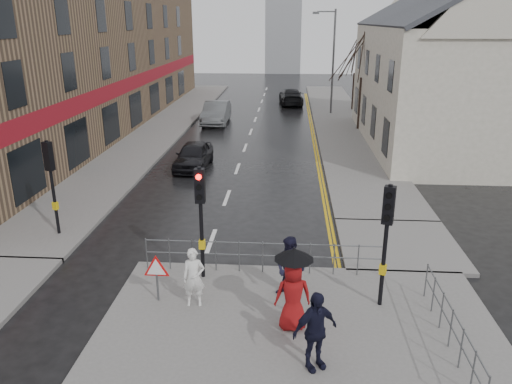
# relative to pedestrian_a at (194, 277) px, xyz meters

# --- Properties ---
(ground) EXTENTS (120.00, 120.00, 0.00)m
(ground) POSITION_rel_pedestrian_a_xyz_m (-0.24, 1.35, -0.95)
(ground) COLOR black
(ground) RESTS_ON ground
(near_pavement) EXTENTS (10.00, 9.00, 0.14)m
(near_pavement) POSITION_rel_pedestrian_a_xyz_m (2.76, -2.15, -0.88)
(near_pavement) COLOR #605E5B
(near_pavement) RESTS_ON ground
(left_pavement) EXTENTS (4.00, 44.00, 0.14)m
(left_pavement) POSITION_rel_pedestrian_a_xyz_m (-6.74, 24.35, -0.88)
(left_pavement) COLOR #605E5B
(left_pavement) RESTS_ON ground
(right_pavement) EXTENTS (4.00, 40.00, 0.14)m
(right_pavement) POSITION_rel_pedestrian_a_xyz_m (6.26, 26.35, -0.88)
(right_pavement) COLOR #605E5B
(right_pavement) RESTS_ON ground
(pavement_bridge_right) EXTENTS (4.00, 4.20, 0.14)m
(pavement_bridge_right) POSITION_rel_pedestrian_a_xyz_m (6.26, 4.35, -0.88)
(pavement_bridge_right) COLOR #605E5B
(pavement_bridge_right) RESTS_ON ground
(building_left_terrace) EXTENTS (8.00, 42.00, 10.00)m
(building_left_terrace) POSITION_rel_pedestrian_a_xyz_m (-12.24, 23.35, 4.05)
(building_left_terrace) COLOR brown
(building_left_terrace) RESTS_ON ground
(building_right_cream) EXTENTS (9.00, 16.40, 10.10)m
(building_right_cream) POSITION_rel_pedestrian_a_xyz_m (11.76, 19.35, 3.83)
(building_right_cream) COLOR beige
(building_right_cream) RESTS_ON ground
(church_tower) EXTENTS (5.00, 5.00, 18.00)m
(church_tower) POSITION_rel_pedestrian_a_xyz_m (1.26, 63.35, 8.05)
(church_tower) COLOR #92959A
(church_tower) RESTS_ON ground
(traffic_signal_near_left) EXTENTS (0.28, 0.27, 3.40)m
(traffic_signal_near_left) POSITION_rel_pedestrian_a_xyz_m (-0.04, 1.54, 1.51)
(traffic_signal_near_left) COLOR black
(traffic_signal_near_left) RESTS_ON near_pavement
(traffic_signal_near_right) EXTENTS (0.34, 0.33, 3.40)m
(traffic_signal_near_right) POSITION_rel_pedestrian_a_xyz_m (4.96, 0.34, 1.51)
(traffic_signal_near_right) COLOR black
(traffic_signal_near_right) RESTS_ON near_pavement
(traffic_signal_far_left) EXTENTS (0.34, 0.33, 3.40)m
(traffic_signal_far_left) POSITION_rel_pedestrian_a_xyz_m (-5.73, 4.35, 1.51)
(traffic_signal_far_left) COLOR black
(traffic_signal_far_left) RESTS_ON left_pavement
(guard_railing_front) EXTENTS (7.14, 0.04, 1.00)m
(guard_railing_front) POSITION_rel_pedestrian_a_xyz_m (1.71, 1.95, -0.09)
(guard_railing_front) COLOR #595B5E
(guard_railing_front) RESTS_ON near_pavement
(guard_railing_side) EXTENTS (0.04, 4.54, 1.00)m
(guard_railing_side) POSITION_rel_pedestrian_a_xyz_m (6.26, -1.40, -0.11)
(guard_railing_side) COLOR #595B5E
(guard_railing_side) RESTS_ON near_pavement
(warning_sign) EXTENTS (0.80, 0.07, 1.35)m
(warning_sign) POSITION_rel_pedestrian_a_xyz_m (-1.04, 0.14, 0.09)
(warning_sign) COLOR #595B5E
(warning_sign) RESTS_ON near_pavement
(street_lamp) EXTENTS (1.83, 0.25, 8.00)m
(street_lamp) POSITION_rel_pedestrian_a_xyz_m (5.58, 29.35, 3.75)
(street_lamp) COLOR #595B5E
(street_lamp) RESTS_ON right_pavement
(tree_near) EXTENTS (2.40, 2.40, 6.58)m
(tree_near) POSITION_rel_pedestrian_a_xyz_m (7.26, 23.35, 4.18)
(tree_near) COLOR #32241C
(tree_near) RESTS_ON right_pavement
(tree_far) EXTENTS (2.40, 2.40, 5.64)m
(tree_far) POSITION_rel_pedestrian_a_xyz_m (7.76, 31.35, 3.47)
(tree_far) COLOR #32241C
(tree_far) RESTS_ON right_pavement
(pedestrian_a) EXTENTS (0.64, 0.46, 1.62)m
(pedestrian_a) POSITION_rel_pedestrian_a_xyz_m (0.00, 0.00, 0.00)
(pedestrian_a) COLOR white
(pedestrian_a) RESTS_ON near_pavement
(pedestrian_b) EXTENTS (1.07, 0.99, 1.77)m
(pedestrian_b) POSITION_rel_pedestrian_a_xyz_m (2.55, 0.57, 0.07)
(pedestrian_b) COLOR black
(pedestrian_b) RESTS_ON near_pavement
(pedestrian_with_umbrella) EXTENTS (0.97, 0.96, 2.17)m
(pedestrian_with_umbrella) POSITION_rel_pedestrian_a_xyz_m (2.61, -0.90, 0.34)
(pedestrian_with_umbrella) COLOR maroon
(pedestrian_with_umbrella) RESTS_ON near_pavement
(pedestrian_d) EXTENTS (1.17, 0.94, 1.85)m
(pedestrian_d) POSITION_rel_pedestrian_a_xyz_m (3.08, -2.34, 0.11)
(pedestrian_d) COLOR black
(pedestrian_d) RESTS_ON near_pavement
(car_parked) EXTENTS (1.76, 4.02, 1.35)m
(car_parked) POSITION_rel_pedestrian_a_xyz_m (-2.53, 13.35, -0.28)
(car_parked) COLOR black
(car_parked) RESTS_ON ground
(car_mid) EXTENTS (1.72, 4.92, 1.62)m
(car_mid) POSITION_rel_pedestrian_a_xyz_m (-3.03, 25.05, -0.14)
(car_mid) COLOR #505356
(car_mid) RESTS_ON ground
(car_far) EXTENTS (2.36, 5.08, 1.44)m
(car_far) POSITION_rel_pedestrian_a_xyz_m (2.51, 34.24, -0.23)
(car_far) COLOR black
(car_far) RESTS_ON ground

